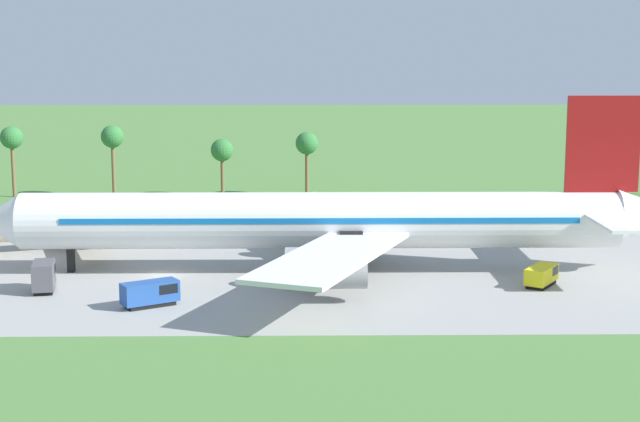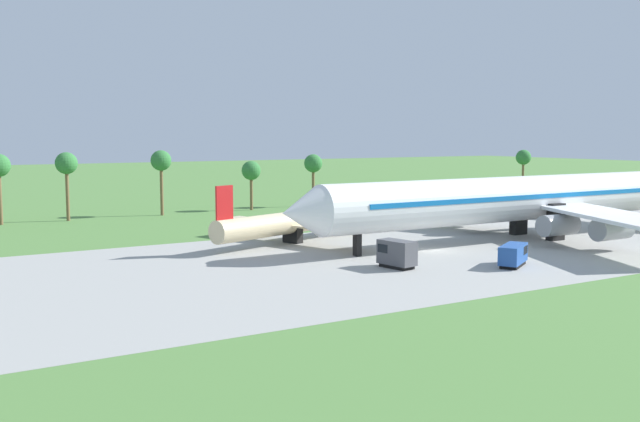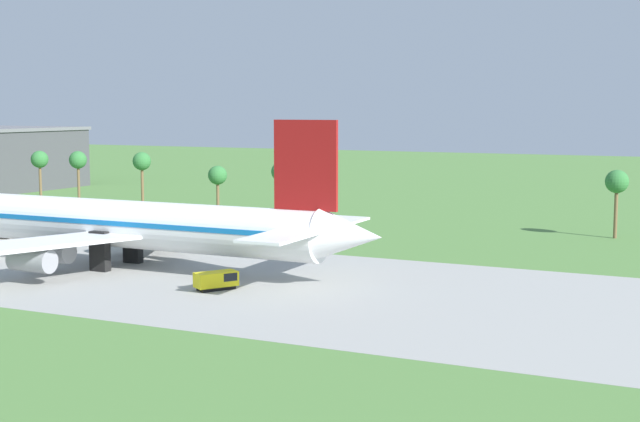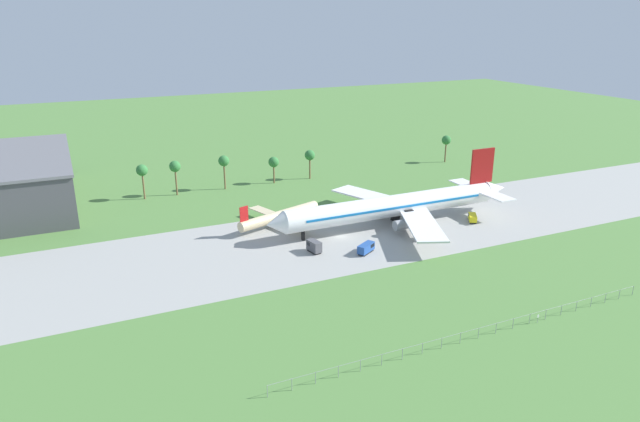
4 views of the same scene
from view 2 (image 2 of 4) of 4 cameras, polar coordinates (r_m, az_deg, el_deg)
ground_plane at (r=88.07m, az=9.02°, el=-3.17°), size 600.00×600.00×0.00m
taxiway_strip at (r=88.07m, az=9.02°, el=-3.16°), size 320.00×44.00×0.02m
jet_airliner at (r=101.20m, az=16.43°, el=1.00°), size 75.71×52.16×18.76m
regional_aircraft at (r=93.07m, az=-2.25°, el=-0.93°), size 25.98×23.66×8.18m
baggage_tug at (r=76.07m, az=6.10°, el=-3.38°), size 2.68×4.42×2.98m
catering_van at (r=79.50m, az=15.22°, el=-3.38°), size 5.52×4.40×2.36m
palm_tree_row at (r=133.84m, az=-6.13°, el=3.73°), size 119.08×3.60×11.46m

